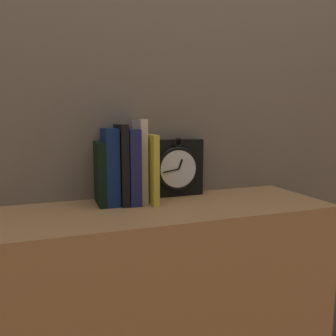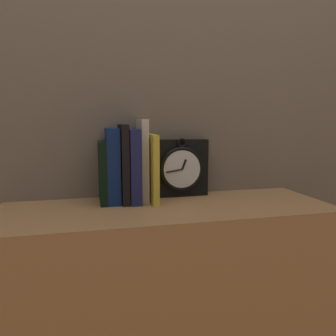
{
  "view_description": "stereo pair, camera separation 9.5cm",
  "coord_description": "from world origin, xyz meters",
  "px_view_note": "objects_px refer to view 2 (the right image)",
  "views": [
    {
      "loc": [
        -0.31,
        -0.89,
        1.06
      ],
      "look_at": [
        0.0,
        0.0,
        0.93
      ],
      "focal_mm": 35.0,
      "sensor_mm": 36.0,
      "label": 1
    },
    {
      "loc": [
        -0.22,
        -0.92,
        1.06
      ],
      "look_at": [
        0.0,
        0.0,
        0.93
      ],
      "focal_mm": 35.0,
      "sensor_mm": 36.0,
      "label": 2
    }
  ],
  "objects_px": {
    "book_slot0_black": "(103,172)",
    "book_slot5_yellow": "(152,168)",
    "book_slot4_cream": "(143,160)",
    "book_slot1_navy": "(113,166)",
    "clock": "(180,168)",
    "book_slot2_black": "(124,164)",
    "book_slot3_navy": "(133,166)"
  },
  "relations": [
    {
      "from": "book_slot5_yellow",
      "to": "clock",
      "type": "bearing_deg",
      "value": 24.94
    },
    {
      "from": "clock",
      "to": "book_slot3_navy",
      "type": "xyz_separation_m",
      "value": [
        -0.16,
        -0.04,
        0.02
      ]
    },
    {
      "from": "book_slot1_navy",
      "to": "book_slot4_cream",
      "type": "height_order",
      "value": "book_slot4_cream"
    },
    {
      "from": "clock",
      "to": "book_slot2_black",
      "type": "relative_size",
      "value": 0.82
    },
    {
      "from": "clock",
      "to": "book_slot5_yellow",
      "type": "xyz_separation_m",
      "value": [
        -0.1,
        -0.05,
        0.01
      ]
    },
    {
      "from": "book_slot1_navy",
      "to": "book_slot2_black",
      "type": "distance_m",
      "value": 0.03
    },
    {
      "from": "book_slot3_navy",
      "to": "book_slot2_black",
      "type": "bearing_deg",
      "value": 177.18
    },
    {
      "from": "book_slot4_cream",
      "to": "book_slot1_navy",
      "type": "bearing_deg",
      "value": -177.25
    },
    {
      "from": "book_slot1_navy",
      "to": "clock",
      "type": "bearing_deg",
      "value": 8.62
    },
    {
      "from": "clock",
      "to": "book_slot4_cream",
      "type": "distance_m",
      "value": 0.14
    },
    {
      "from": "book_slot0_black",
      "to": "book_slot2_black",
      "type": "relative_size",
      "value": 0.79
    },
    {
      "from": "book_slot0_black",
      "to": "book_slot3_navy",
      "type": "relative_size",
      "value": 0.84
    },
    {
      "from": "book_slot0_black",
      "to": "book_slot4_cream",
      "type": "relative_size",
      "value": 0.74
    },
    {
      "from": "book_slot3_navy",
      "to": "book_slot5_yellow",
      "type": "distance_m",
      "value": 0.06
    },
    {
      "from": "book_slot0_black",
      "to": "clock",
      "type": "bearing_deg",
      "value": 7.56
    },
    {
      "from": "clock",
      "to": "book_slot1_navy",
      "type": "bearing_deg",
      "value": -171.38
    },
    {
      "from": "book_slot0_black",
      "to": "book_slot2_black",
      "type": "distance_m",
      "value": 0.07
    },
    {
      "from": "book_slot4_cream",
      "to": "book_slot2_black",
      "type": "bearing_deg",
      "value": -171.15
    },
    {
      "from": "book_slot2_black",
      "to": "book_slot5_yellow",
      "type": "bearing_deg",
      "value": -6.49
    },
    {
      "from": "book_slot3_navy",
      "to": "book_slot0_black",
      "type": "bearing_deg",
      "value": 176.03
    },
    {
      "from": "book_slot1_navy",
      "to": "book_slot2_black",
      "type": "xyz_separation_m",
      "value": [
        0.03,
        -0.0,
        0.01
      ]
    },
    {
      "from": "book_slot0_black",
      "to": "book_slot2_black",
      "type": "height_order",
      "value": "book_slot2_black"
    },
    {
      "from": "book_slot2_black",
      "to": "book_slot4_cream",
      "type": "xyz_separation_m",
      "value": [
        0.06,
        0.01,
        0.01
      ]
    },
    {
      "from": "book_slot0_black",
      "to": "book_slot5_yellow",
      "type": "relative_size",
      "value": 0.9
    },
    {
      "from": "book_slot3_navy",
      "to": "book_slot5_yellow",
      "type": "relative_size",
      "value": 1.08
    },
    {
      "from": "book_slot1_navy",
      "to": "book_slot3_navy",
      "type": "distance_m",
      "value": 0.06
    },
    {
      "from": "book_slot3_navy",
      "to": "book_slot5_yellow",
      "type": "height_order",
      "value": "book_slot3_navy"
    },
    {
      "from": "clock",
      "to": "book_slot5_yellow",
      "type": "height_order",
      "value": "book_slot5_yellow"
    },
    {
      "from": "book_slot4_cream",
      "to": "clock",
      "type": "bearing_deg",
      "value": 12.78
    },
    {
      "from": "clock",
      "to": "book_slot2_black",
      "type": "xyz_separation_m",
      "value": [
        -0.19,
        -0.04,
        0.03
      ]
    },
    {
      "from": "clock",
      "to": "book_slot0_black",
      "type": "bearing_deg",
      "value": -172.44
    },
    {
      "from": "clock",
      "to": "book_slot2_black",
      "type": "bearing_deg",
      "value": -168.46
    }
  ]
}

